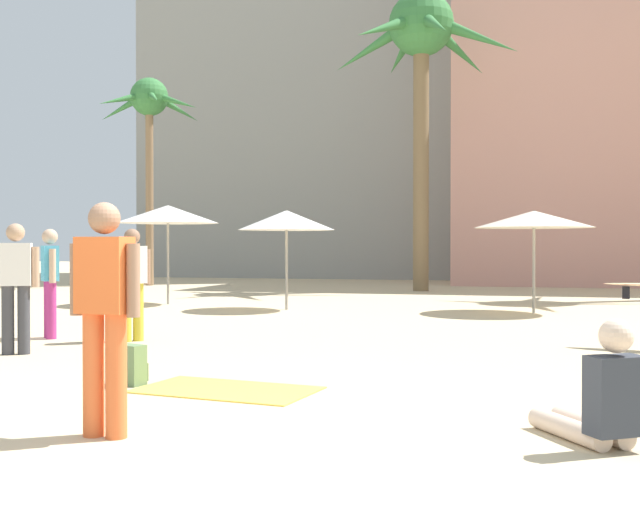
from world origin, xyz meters
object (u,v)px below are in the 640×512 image
beach_towel (226,390)px  palm_tree_center (421,48)px  person_mid_left (16,282)px  person_near_right (105,308)px  cafe_umbrella_5 (287,220)px  person_far_right (50,278)px  cafe_umbrella_1 (534,219)px  palm_tree_far_left (149,111)px  cafe_umbrella_0 (168,214)px  person_far_left (601,401)px  person_near_left (132,280)px  backpack (131,366)px

beach_towel → palm_tree_center: bearing=91.2°
person_mid_left → person_near_right: (3.49, -3.75, 0.02)m
cafe_umbrella_5 → person_far_right: 6.60m
cafe_umbrella_5 → person_mid_left: cafe_umbrella_5 is taller
palm_tree_center → cafe_umbrella_1: bearing=-66.0°
palm_tree_center → person_near_right: palm_tree_center is taller
palm_tree_far_left → person_far_right: bearing=-68.3°
cafe_umbrella_0 → person_mid_left: (2.01, -8.78, -1.27)m
person_far_right → cafe_umbrella_5: bearing=30.5°
person_far_left → person_near_left: (-6.28, 4.79, 0.61)m
palm_tree_center → backpack: palm_tree_center is taller
palm_tree_far_left → person_mid_left: (6.80, -17.22, -5.43)m
palm_tree_center → backpack: 19.40m
backpack → person_near_left: (-1.80, 3.39, 0.73)m
person_far_right → person_near_left: 1.43m
cafe_umbrella_1 → beach_towel: size_ratio=1.46×
cafe_umbrella_0 → person_far_right: size_ratio=1.48×
beach_towel → person_far_right: (-4.30, 3.45, 0.93)m
person_near_right → person_near_left: size_ratio=1.04×
palm_tree_far_left → person_mid_left: bearing=-68.5°
cafe_umbrella_5 → person_far_left: 12.56m
cafe_umbrella_0 → person_far_left: bearing=-52.6°
person_far_left → person_near_right: bearing=68.2°
cafe_umbrella_5 → person_far_right: size_ratio=1.32×
cafe_umbrella_1 → cafe_umbrella_5: bearing=-174.5°
backpack → person_far_right: person_far_right is taller
beach_towel → person_far_left: size_ratio=1.76×
backpack → person_near_left: person_near_left is taller
person_far_right → person_mid_left: bearing=-112.1°
cafe_umbrella_5 → beach_towel: bearing=-76.3°
person_near_right → cafe_umbrella_1: bearing=-10.3°
cafe_umbrella_1 → cafe_umbrella_5: cafe_umbrella_5 is taller
cafe_umbrella_1 → backpack: bearing=-112.1°
cafe_umbrella_1 → person_near_left: bearing=-131.3°
palm_tree_far_left → person_near_left: 18.13m
beach_towel → person_mid_left: (-3.67, 1.74, 0.95)m
beach_towel → person_mid_left: 4.17m
cafe_umbrella_5 → backpack: cafe_umbrella_5 is taller
person_near_right → beach_towel: bearing=-0.7°
cafe_umbrella_1 → person_far_right: (-7.36, -6.73, -1.08)m
person_mid_left → beach_towel: bearing=37.0°
cafe_umbrella_5 → backpack: bearing=-82.4°
cafe_umbrella_0 → person_near_left: cafe_umbrella_0 is taller
palm_tree_far_left → cafe_umbrella_1: (13.53, -8.77, -4.37)m
cafe_umbrella_0 → backpack: size_ratio=6.01×
person_far_left → person_near_left: size_ratio=0.58×
person_mid_left → palm_tree_center: bearing=140.8°
backpack → person_near_right: (0.88, -2.06, 0.77)m
cafe_umbrella_1 → person_far_right: size_ratio=1.49×
cafe_umbrella_1 → person_far_left: 11.68m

